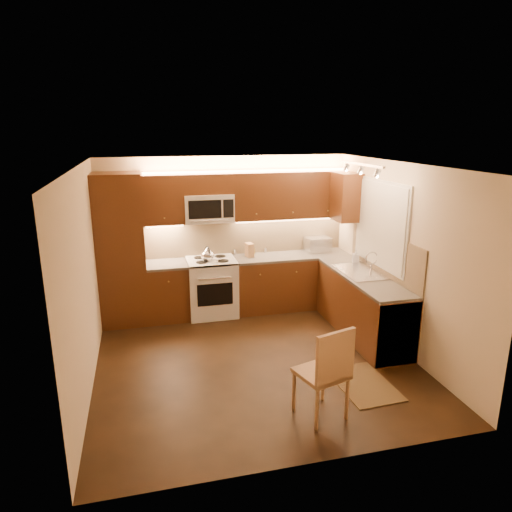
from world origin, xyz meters
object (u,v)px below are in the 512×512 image
object	(u,v)px
toaster_oven	(317,244)
soap_bottle	(356,256)
dining_chair	(321,371)
stove	(212,287)
microwave	(208,208)
kettle	(208,254)
knife_block	(249,250)
sink	(360,267)

from	to	relation	value
toaster_oven	soap_bottle	world-z (taller)	toaster_oven
toaster_oven	dining_chair	xyz separation A→B (m)	(-1.16, -3.14, -0.51)
stove	toaster_oven	size ratio (longest dim) A/B	2.28
stove	soap_bottle	xyz separation A→B (m)	(2.17, -0.64, 0.54)
dining_chair	toaster_oven	bearing A→B (deg)	52.97
microwave	soap_bottle	xyz separation A→B (m)	(2.17, -0.77, -0.72)
toaster_oven	dining_chair	size ratio (longest dim) A/B	0.39
kettle	toaster_oven	xyz separation A→B (m)	(1.90, 0.21, -0.02)
knife_block	soap_bottle	size ratio (longest dim) A/B	1.09
sink	soap_bottle	world-z (taller)	soap_bottle
kettle	toaster_oven	bearing A→B (deg)	-11.61
sink	toaster_oven	size ratio (longest dim) A/B	2.13
soap_bottle	dining_chair	world-z (taller)	soap_bottle
microwave	sink	xyz separation A→B (m)	(2.00, -1.26, -0.74)
stove	knife_block	bearing A→B (deg)	8.07
stove	soap_bottle	world-z (taller)	soap_bottle
stove	knife_block	world-z (taller)	knife_block
sink	kettle	xyz separation A→B (m)	(-2.06, 1.05, 0.07)
microwave	soap_bottle	world-z (taller)	microwave
kettle	soap_bottle	bearing A→B (deg)	-32.17
kettle	soap_bottle	size ratio (longest dim) A/B	1.18
knife_block	dining_chair	world-z (taller)	knife_block
soap_bottle	dining_chair	bearing A→B (deg)	-111.16
stove	sink	xyz separation A→B (m)	(2.00, -1.12, 0.52)
sink	toaster_oven	xyz separation A→B (m)	(-0.16, 1.26, 0.05)
kettle	knife_block	xyz separation A→B (m)	(0.71, 0.17, -0.03)
stove	soap_bottle	bearing A→B (deg)	-16.36
sink	soap_bottle	size ratio (longest dim) A/B	4.21
microwave	kettle	world-z (taller)	microwave
stove	toaster_oven	xyz separation A→B (m)	(1.84, 0.14, 0.56)
kettle	dining_chair	distance (m)	3.06
sink	knife_block	bearing A→B (deg)	138.14
sink	knife_block	size ratio (longest dim) A/B	3.88
kettle	dining_chair	world-z (taller)	kettle
soap_bottle	sink	bearing A→B (deg)	-97.82
stove	knife_block	size ratio (longest dim) A/B	4.15
kettle	knife_block	world-z (taller)	kettle
stove	toaster_oven	world-z (taller)	toaster_oven
microwave	stove	bearing A→B (deg)	-90.00
knife_block	microwave	bearing A→B (deg)	166.12
stove	dining_chair	xyz separation A→B (m)	(0.67, -3.00, 0.06)
stove	kettle	world-z (taller)	kettle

